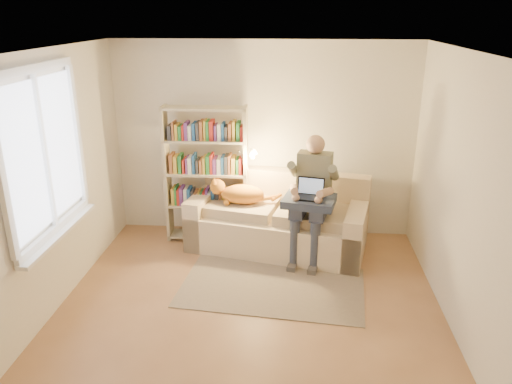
# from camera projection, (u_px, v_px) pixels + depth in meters

# --- Properties ---
(floor) EXTENTS (4.50, 4.50, 0.00)m
(floor) POSITION_uv_depth(u_px,v_px,m) (247.00, 322.00, 4.99)
(floor) COLOR #906441
(floor) RESTS_ON ground
(ceiling) EXTENTS (4.00, 4.50, 0.02)m
(ceiling) POSITION_uv_depth(u_px,v_px,m) (245.00, 53.00, 4.10)
(ceiling) COLOR white
(ceiling) RESTS_ON wall_back
(wall_left) EXTENTS (0.02, 4.50, 2.60)m
(wall_left) POSITION_uv_depth(u_px,v_px,m) (36.00, 194.00, 4.71)
(wall_left) COLOR silver
(wall_left) RESTS_ON floor
(wall_right) EXTENTS (0.02, 4.50, 2.60)m
(wall_right) POSITION_uv_depth(u_px,v_px,m) (472.00, 208.00, 4.39)
(wall_right) COLOR silver
(wall_right) RESTS_ON floor
(wall_back) EXTENTS (4.00, 0.02, 2.60)m
(wall_back) POSITION_uv_depth(u_px,v_px,m) (264.00, 140.00, 6.66)
(wall_back) COLOR silver
(wall_back) RESTS_ON floor
(wall_front) EXTENTS (4.00, 0.02, 2.60)m
(wall_front) POSITION_uv_depth(u_px,v_px,m) (199.00, 365.00, 2.44)
(wall_front) COLOR silver
(wall_front) RESTS_ON floor
(window) EXTENTS (0.12, 1.52, 1.69)m
(window) POSITION_uv_depth(u_px,v_px,m) (50.00, 180.00, 4.87)
(window) COLOR white
(window) RESTS_ON wall_left
(sofa) EXTENTS (2.39, 1.44, 0.95)m
(sofa) POSITION_uv_depth(u_px,v_px,m) (278.00, 222.00, 6.49)
(sofa) COLOR beige
(sofa) RESTS_ON floor
(person) EXTENTS (0.53, 0.72, 1.54)m
(person) POSITION_uv_depth(u_px,v_px,m) (312.00, 191.00, 6.04)
(person) COLOR gray
(person) RESTS_ON sofa
(cat) EXTENTS (0.85, 0.40, 0.31)m
(cat) POSITION_uv_depth(u_px,v_px,m) (235.00, 193.00, 6.38)
(cat) COLOR orange
(cat) RESTS_ON sofa
(blanket) EXTENTS (0.69, 0.61, 0.09)m
(blanket) POSITION_uv_depth(u_px,v_px,m) (310.00, 201.00, 5.94)
(blanket) COLOR #293247
(blanket) RESTS_ON person
(laptop) EXTENTS (0.37, 0.32, 0.29)m
(laptop) POSITION_uv_depth(u_px,v_px,m) (311.00, 193.00, 5.91)
(laptop) COLOR black
(laptop) RESTS_ON blanket
(bookshelf) EXTENTS (1.20, 0.33, 1.81)m
(bookshelf) POSITION_uv_depth(u_px,v_px,m) (206.00, 168.00, 6.49)
(bookshelf) COLOR #BDB08F
(bookshelf) RESTS_ON floor
(rug) EXTENTS (2.14, 1.39, 0.01)m
(rug) POSITION_uv_depth(u_px,v_px,m) (272.00, 287.00, 5.61)
(rug) COLOR gray
(rug) RESTS_ON floor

